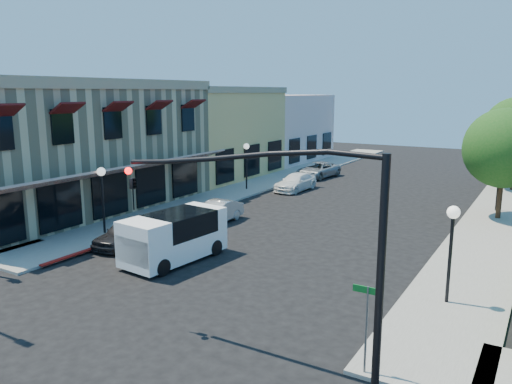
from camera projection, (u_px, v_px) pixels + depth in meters
The scene contains 19 objects.
ground at pixel (100, 340), 15.05m from camera, with size 120.00×120.00×0.00m, color black.
sidewalk_left at pixel (275, 179), 42.16m from camera, with size 3.50×50.00×0.12m, color gray.
sidewalk_right at pixel (505, 203), 33.35m from camera, with size 3.50×50.00×0.12m, color gray.
curb_red_strip at pixel (127, 239), 25.26m from camera, with size 0.25×10.00×0.06m, color maroon.
corner_brick_building at pixel (60, 146), 31.29m from camera, with size 11.77×18.20×8.10m.
yellow_stucco_building at pixel (203, 133), 43.98m from camera, with size 10.00×12.00×7.60m, color #DFB564.
pink_stucco_building at pixel (270, 128), 54.13m from camera, with size 10.00×12.00×7.00m, color beige.
street_tree_a at pixel (504, 148), 28.30m from camera, with size 4.56×4.56×6.48m.
signal_mast_arm at pixel (299, 224), 12.56m from camera, with size 8.01×0.39×6.00m.
street_name_sign at pixel (367, 316), 12.79m from camera, with size 0.80×0.06×2.50m.
lamppost_left_near at pixel (102, 183), 25.52m from camera, with size 0.44×0.44×3.57m.
lamppost_left_far at pixel (246, 154), 37.30m from camera, with size 0.44×0.44×3.57m.
lamppost_right_near at pixel (452, 230), 16.97m from camera, with size 0.44×0.44×3.57m.
lamppost_right_far at pixel (500, 169), 30.43m from camera, with size 0.44×0.44×3.57m.
white_van at pixel (173, 234), 21.83m from camera, with size 2.52×4.96×2.12m.
parked_car_a at pixel (126, 233), 24.15m from camera, with size 1.51×3.76×1.28m, color black.
parked_car_b at pixel (217, 212), 28.32m from camera, with size 1.32×3.79×1.25m, color #ACAFB1.
parked_car_c at pixel (296, 182), 37.68m from camera, with size 1.76×4.34×1.26m, color white.
parked_car_d at pixel (318, 170), 43.35m from camera, with size 2.21×4.79×1.33m, color #929596.
Camera 1 is at (11.17, -9.49, 7.35)m, focal length 35.00 mm.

